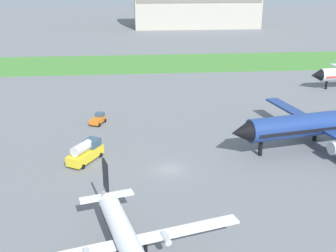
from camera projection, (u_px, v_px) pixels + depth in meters
The scene contains 6 objects.
ground_plane at pixel (170, 170), 60.40m from camera, with size 600.00×600.00×0.00m, color slate.
grass_taxiway_strip at pixel (147, 63), 129.94m from camera, with size 360.00×28.00×0.08m, color #478438.
airplane_midfield_jet at pixel (323, 124), 66.53m from camera, with size 31.93×32.38×11.52m.
airplane_foreground_turboprop at pixel (126, 239), 40.26m from camera, with size 23.90×20.62×7.30m.
fuel_truck_near_gate at pixel (86, 152), 62.56m from camera, with size 5.38×6.82×3.29m.
pushback_tug_midfield at pixel (98, 119), 78.25m from camera, with size 3.10×4.01×1.95m.
Camera 1 is at (-5.31, -54.11, 27.06)m, focal length 44.44 mm.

